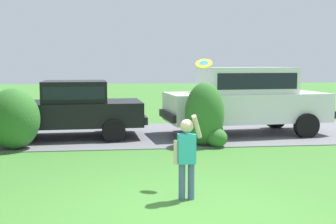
{
  "coord_description": "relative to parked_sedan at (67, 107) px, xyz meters",
  "views": [
    {
      "loc": [
        -0.95,
        -5.74,
        2.02
      ],
      "look_at": [
        0.04,
        2.59,
        1.1
      ],
      "focal_mm": 47.13,
      "sensor_mm": 36.0,
      "label": 1
    }
  ],
  "objects": [
    {
      "name": "shrub_near_tree",
      "position": [
        -1.09,
        -1.47,
        -0.18
      ],
      "size": [
        1.24,
        1.12,
        1.45
      ],
      "color": "#33702B",
      "rests_on": "ground"
    },
    {
      "name": "parked_sedan",
      "position": [
        0.0,
        0.0,
        0.0
      ],
      "size": [
        4.49,
        2.28,
        1.56
      ],
      "color": "black",
      "rests_on": "ground"
    },
    {
      "name": "driveway_strip",
      "position": [
        2.27,
        0.29,
        -0.84
      ],
      "size": [
        28.0,
        4.4,
        0.02
      ],
      "primitive_type": "cube",
      "color": "slate",
      "rests_on": "ground"
    },
    {
      "name": "frisbee",
      "position": [
        2.79,
        -4.89,
        1.17
      ],
      "size": [
        0.31,
        0.26,
        0.22
      ],
      "color": "yellow"
    },
    {
      "name": "shrub_centre_left",
      "position": [
        3.51,
        -1.58,
        -0.11
      ],
      "size": [
        1.0,
        0.95,
        1.57
      ],
      "color": "#33702B",
      "rests_on": "ground"
    },
    {
      "name": "parked_suv",
      "position": [
        5.01,
        0.02,
        0.23
      ],
      "size": [
        4.85,
        2.43,
        1.92
      ],
      "color": "white",
      "rests_on": "ground"
    },
    {
      "name": "ground_plane",
      "position": [
        2.27,
        -6.41,
        -0.85
      ],
      "size": [
        80.0,
        80.0,
        0.0
      ],
      "primitive_type": "plane",
      "color": "#3D752D"
    },
    {
      "name": "child_thrower",
      "position": [
        2.35,
        -5.83,
        -0.13
      ],
      "size": [
        0.45,
        0.27,
        1.29
      ],
      "color": "#4C608C",
      "rests_on": "ground"
    }
  ]
}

